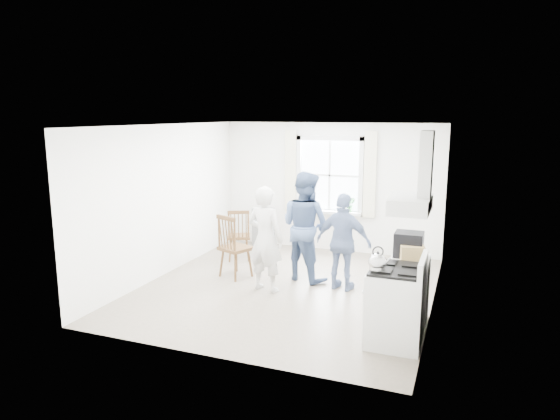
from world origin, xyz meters
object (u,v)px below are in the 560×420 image
object	(u,v)px
person_mid	(305,226)
person_right	(344,242)
windsor_chair_b	(230,240)
windsor_chair_a	(239,230)
stereo_stack	(409,244)
gas_stove	(396,305)
person_left	(265,239)
low_cabinet	(409,290)

from	to	relation	value
person_mid	person_right	xyz separation A→B (m)	(0.73, -0.27, -0.14)
windsor_chair_b	person_mid	size ratio (longest dim) A/B	0.60
windsor_chair_a	stereo_stack	bearing A→B (deg)	-26.95
gas_stove	person_left	distance (m)	2.49
gas_stove	person_mid	xyz separation A→B (m)	(-1.79, 1.88, 0.44)
windsor_chair_b	low_cabinet	bearing A→B (deg)	-14.01
person_left	low_cabinet	bearing A→B (deg)	179.16
person_left	person_right	size ratio (longest dim) A/B	1.08
low_cabinet	windsor_chair_a	distance (m)	3.78
stereo_stack	windsor_chair_a	distance (m)	3.75
low_cabinet	stereo_stack	xyz separation A→B (m)	(-0.03, 0.04, 0.61)
person_right	person_mid	bearing A→B (deg)	-11.65
gas_stove	low_cabinet	xyz separation A→B (m)	(0.07, 0.70, -0.03)
person_left	person_right	bearing A→B (deg)	-147.00
windsor_chair_b	person_mid	bearing A→B (deg)	19.43
windsor_chair_a	windsor_chair_b	bearing A→B (deg)	-72.61
stereo_stack	person_right	xyz separation A→B (m)	(-1.10, 0.87, -0.29)
gas_stove	person_right	xyz separation A→B (m)	(-1.06, 1.61, 0.29)
windsor_chair_a	windsor_chair_b	world-z (taller)	windsor_chair_b
windsor_chair_a	person_right	distance (m)	2.38
stereo_stack	low_cabinet	bearing A→B (deg)	-49.37
gas_stove	person_mid	size ratio (longest dim) A/B	0.61
windsor_chair_b	person_left	xyz separation A→B (m)	(0.79, -0.33, 0.17)
stereo_stack	windsor_chair_b	world-z (taller)	stereo_stack
person_mid	person_right	world-z (taller)	person_mid
person_left	person_mid	size ratio (longest dim) A/B	0.91
stereo_stack	windsor_chair_b	size ratio (longest dim) A/B	0.33
stereo_stack	windsor_chair_b	distance (m)	3.13
stereo_stack	person_left	xyz separation A→B (m)	(-2.23, 0.39, -0.22)
stereo_stack	person_left	distance (m)	2.28
gas_stove	person_right	bearing A→B (deg)	123.34
person_left	person_mid	distance (m)	0.86
windsor_chair_a	person_left	size ratio (longest dim) A/B	0.60
gas_stove	person_mid	bearing A→B (deg)	133.57
stereo_stack	person_right	size ratio (longest dim) A/B	0.24
person_mid	person_right	distance (m)	0.79
gas_stove	windsor_chair_a	xyz separation A→B (m)	(-3.29, 2.43, 0.13)
gas_stove	low_cabinet	bearing A→B (deg)	84.32
windsor_chair_b	person_left	distance (m)	0.87
windsor_chair_a	windsor_chair_b	xyz separation A→B (m)	(0.30, -0.97, 0.06)
stereo_stack	person_left	size ratio (longest dim) A/B	0.22
low_cabinet	person_right	bearing A→B (deg)	141.09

